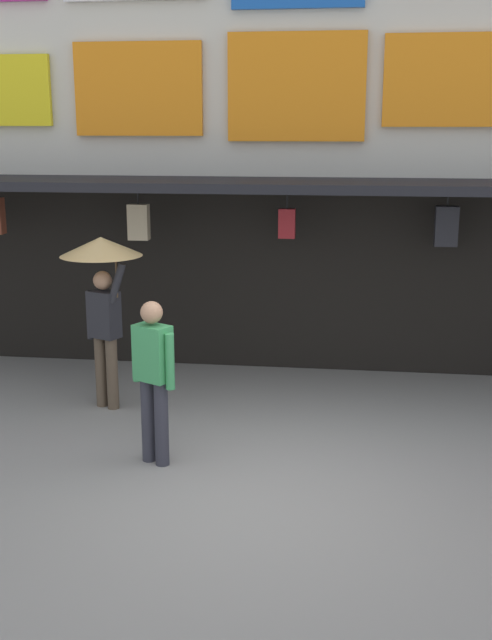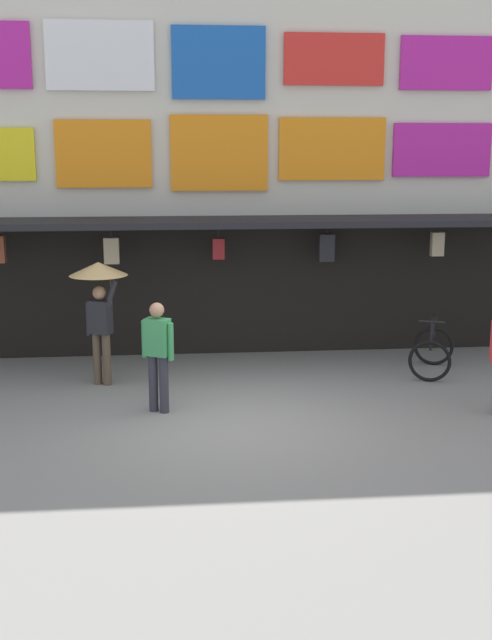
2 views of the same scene
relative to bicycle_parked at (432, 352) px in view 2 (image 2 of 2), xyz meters
The scene contains 5 objects.
ground_plane 4.27m from the bicycle_parked, 148.47° to the right, with size 80.00×80.00×0.00m, color gray.
shopfront 5.60m from the bicycle_parked, 147.16° to the left, with size 18.00×2.60×8.00m.
bicycle_parked is the anchor object (origin of this frame).
pedestrian_in_white 5.07m from the bicycle_parked, 160.90° to the right, with size 0.48×0.36×1.68m.
pedestrian_with_umbrella 5.87m from the bicycle_parked, behind, with size 0.96×0.96×2.08m.
Camera 2 is at (-0.87, -10.78, 3.89)m, focal length 43.99 mm.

